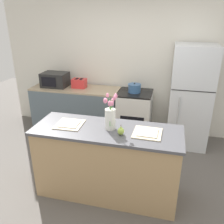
{
  "coord_description": "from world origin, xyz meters",
  "views": [
    {
      "loc": [
        0.67,
        -2.46,
        2.22
      ],
      "look_at": [
        0.0,
        0.25,
        1.06
      ],
      "focal_mm": 38.0,
      "sensor_mm": 36.0,
      "label": 1
    }
  ],
  "objects_px": {
    "refrigerator": "(190,97)",
    "pear_figurine": "(121,131)",
    "toaster": "(79,83)",
    "flower_vase": "(110,116)",
    "plate_setting_left": "(69,124)",
    "plate_setting_right": "(147,133)",
    "cooking_pot": "(134,88)",
    "stove_range": "(134,115)",
    "microwave": "(55,80)"
  },
  "relations": [
    {
      "from": "stove_range",
      "to": "flower_vase",
      "type": "bearing_deg",
      "value": -92.32
    },
    {
      "from": "flower_vase",
      "to": "toaster",
      "type": "xyz_separation_m",
      "value": [
        -1.02,
        1.62,
        -0.11
      ]
    },
    {
      "from": "plate_setting_right",
      "to": "toaster",
      "type": "bearing_deg",
      "value": 131.96
    },
    {
      "from": "flower_vase",
      "to": "pear_figurine",
      "type": "xyz_separation_m",
      "value": [
        0.16,
        -0.12,
        -0.12
      ]
    },
    {
      "from": "plate_setting_left",
      "to": "cooking_pot",
      "type": "height_order",
      "value": "cooking_pot"
    },
    {
      "from": "refrigerator",
      "to": "pear_figurine",
      "type": "bearing_deg",
      "value": -116.81
    },
    {
      "from": "stove_range",
      "to": "flower_vase",
      "type": "relative_size",
      "value": 2.07
    },
    {
      "from": "refrigerator",
      "to": "flower_vase",
      "type": "relative_size",
      "value": 4.07
    },
    {
      "from": "flower_vase",
      "to": "plate_setting_left",
      "type": "height_order",
      "value": "flower_vase"
    },
    {
      "from": "pear_figurine",
      "to": "toaster",
      "type": "height_order",
      "value": "toaster"
    },
    {
      "from": "stove_range",
      "to": "flower_vase",
      "type": "distance_m",
      "value": 1.71
    },
    {
      "from": "cooking_pot",
      "to": "microwave",
      "type": "xyz_separation_m",
      "value": [
        -1.54,
        -0.01,
        0.06
      ]
    },
    {
      "from": "toaster",
      "to": "refrigerator",
      "type": "bearing_deg",
      "value": -0.98
    },
    {
      "from": "pear_figurine",
      "to": "plate_setting_left",
      "type": "bearing_deg",
      "value": 171.86
    },
    {
      "from": "plate_setting_left",
      "to": "toaster",
      "type": "height_order",
      "value": "toaster"
    },
    {
      "from": "microwave",
      "to": "plate_setting_left",
      "type": "bearing_deg",
      "value": -58.5
    },
    {
      "from": "cooking_pot",
      "to": "plate_setting_right",
      "type": "bearing_deg",
      "value": -75.86
    },
    {
      "from": "flower_vase",
      "to": "plate_setting_left",
      "type": "xyz_separation_m",
      "value": [
        -0.52,
        -0.02,
        -0.16
      ]
    },
    {
      "from": "stove_range",
      "to": "microwave",
      "type": "xyz_separation_m",
      "value": [
        -1.57,
        -0.0,
        0.59
      ]
    },
    {
      "from": "toaster",
      "to": "cooking_pot",
      "type": "bearing_deg",
      "value": -1.62
    },
    {
      "from": "stove_range",
      "to": "toaster",
      "type": "height_order",
      "value": "toaster"
    },
    {
      "from": "microwave",
      "to": "toaster",
      "type": "bearing_deg",
      "value": 4.33
    },
    {
      "from": "microwave",
      "to": "plate_setting_right",
      "type": "bearing_deg",
      "value": -39.4
    },
    {
      "from": "pear_figurine",
      "to": "plate_setting_right",
      "type": "relative_size",
      "value": 0.37
    },
    {
      "from": "flower_vase",
      "to": "plate_setting_left",
      "type": "distance_m",
      "value": 0.54
    },
    {
      "from": "refrigerator",
      "to": "cooking_pot",
      "type": "distance_m",
      "value": 0.98
    },
    {
      "from": "plate_setting_right",
      "to": "cooking_pot",
      "type": "bearing_deg",
      "value": 104.14
    },
    {
      "from": "flower_vase",
      "to": "plate_setting_right",
      "type": "height_order",
      "value": "flower_vase"
    },
    {
      "from": "pear_figurine",
      "to": "stove_range",
      "type": "bearing_deg",
      "value": 93.07
    },
    {
      "from": "flower_vase",
      "to": "cooking_pot",
      "type": "relative_size",
      "value": 1.87
    },
    {
      "from": "stove_range",
      "to": "microwave",
      "type": "bearing_deg",
      "value": -179.98
    },
    {
      "from": "toaster",
      "to": "cooking_pot",
      "type": "xyz_separation_m",
      "value": [
        1.07,
        -0.03,
        -0.01
      ]
    },
    {
      "from": "plate_setting_right",
      "to": "stove_range",
      "type": "bearing_deg",
      "value": 103.48
    },
    {
      "from": "flower_vase",
      "to": "cooking_pot",
      "type": "distance_m",
      "value": 1.59
    },
    {
      "from": "pear_figurine",
      "to": "plate_setting_right",
      "type": "xyz_separation_m",
      "value": [
        0.29,
        0.1,
        -0.04
      ]
    },
    {
      "from": "stove_range",
      "to": "plate_setting_right",
      "type": "height_order",
      "value": "plate_setting_right"
    },
    {
      "from": "refrigerator",
      "to": "microwave",
      "type": "height_order",
      "value": "refrigerator"
    },
    {
      "from": "plate_setting_left",
      "to": "microwave",
      "type": "bearing_deg",
      "value": 121.5
    },
    {
      "from": "flower_vase",
      "to": "microwave",
      "type": "bearing_deg",
      "value": 133.54
    },
    {
      "from": "toaster",
      "to": "plate_setting_right",
      "type": "bearing_deg",
      "value": -48.04
    },
    {
      "from": "refrigerator",
      "to": "plate_setting_right",
      "type": "height_order",
      "value": "refrigerator"
    },
    {
      "from": "refrigerator",
      "to": "stove_range",
      "type": "bearing_deg",
      "value": -179.96
    },
    {
      "from": "plate_setting_left",
      "to": "toaster",
      "type": "bearing_deg",
      "value": 107.11
    },
    {
      "from": "pear_figurine",
      "to": "plate_setting_right",
      "type": "bearing_deg",
      "value": 18.24
    },
    {
      "from": "stove_range",
      "to": "refrigerator",
      "type": "distance_m",
      "value": 1.04
    },
    {
      "from": "pear_figurine",
      "to": "plate_setting_left",
      "type": "distance_m",
      "value": 0.68
    },
    {
      "from": "flower_vase",
      "to": "toaster",
      "type": "relative_size",
      "value": 1.55
    },
    {
      "from": "pear_figurine",
      "to": "microwave",
      "type": "relative_size",
      "value": 0.26
    },
    {
      "from": "pear_figurine",
      "to": "toaster",
      "type": "relative_size",
      "value": 0.44
    },
    {
      "from": "stove_range",
      "to": "plate_setting_left",
      "type": "relative_size",
      "value": 2.71
    }
  ]
}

